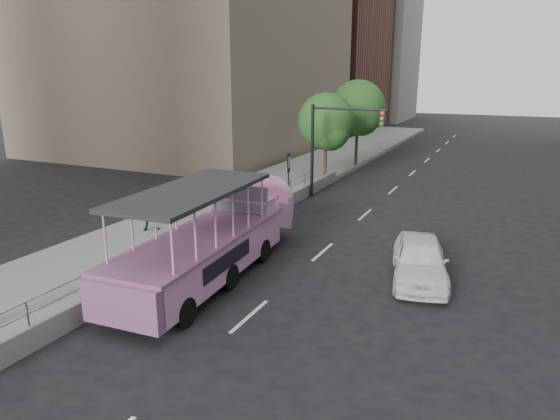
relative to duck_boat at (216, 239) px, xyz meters
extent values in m
plane|color=black|center=(1.66, -0.45, -1.23)|extent=(160.00, 160.00, 0.00)
cube|color=gray|center=(-4.09, 9.55, -1.08)|extent=(5.50, 80.00, 0.30)
cube|color=gray|center=(-1.46, 1.55, -0.75)|extent=(0.24, 30.00, 0.36)
cylinder|color=silver|center=(-1.46, -6.45, -0.22)|extent=(0.07, 0.07, 0.70)
cylinder|color=silver|center=(-1.46, -4.45, -0.22)|extent=(0.07, 0.07, 0.70)
cylinder|color=silver|center=(-1.46, -2.45, -0.22)|extent=(0.07, 0.07, 0.70)
cylinder|color=silver|center=(-1.46, -0.45, -0.22)|extent=(0.07, 0.07, 0.70)
cylinder|color=silver|center=(-1.46, 1.55, -0.22)|extent=(0.07, 0.07, 0.70)
cylinder|color=silver|center=(-1.46, 3.55, -0.22)|extent=(0.07, 0.07, 0.70)
cylinder|color=silver|center=(-1.46, 5.55, -0.22)|extent=(0.07, 0.07, 0.70)
cylinder|color=silver|center=(-1.46, 7.55, -0.22)|extent=(0.07, 0.07, 0.70)
cylinder|color=silver|center=(-1.46, 9.55, -0.22)|extent=(0.07, 0.07, 0.70)
cylinder|color=silver|center=(-1.46, 11.55, -0.22)|extent=(0.07, 0.07, 0.70)
cylinder|color=silver|center=(-1.46, 1.55, -0.22)|extent=(0.06, 22.00, 0.06)
cylinder|color=silver|center=(-1.46, 1.55, 0.11)|extent=(0.06, 22.00, 0.06)
cylinder|color=black|center=(-0.82, -3.90, -0.80)|extent=(0.39, 0.88, 0.87)
cylinder|color=black|center=(1.30, -3.76, -0.80)|extent=(0.39, 0.88, 0.87)
cylinder|color=black|center=(-0.98, -1.21, -0.80)|extent=(0.39, 0.88, 0.87)
cylinder|color=black|center=(1.13, -1.08, -0.80)|extent=(0.39, 0.88, 0.87)
cylinder|color=black|center=(-1.15, 1.48, -0.80)|extent=(0.39, 0.88, 0.87)
cylinder|color=black|center=(0.96, 1.61, -0.80)|extent=(0.39, 0.88, 0.87)
cube|color=pink|center=(0.06, -0.95, -0.25)|extent=(2.89, 8.02, 1.20)
cube|color=pink|center=(-0.23, 3.65, -0.01)|extent=(2.48, 2.18, 1.50)
cylinder|color=pink|center=(-0.28, 4.47, 0.28)|extent=(2.30, 0.81, 2.26)
cube|color=#8A507F|center=(0.32, -5.03, -0.25)|extent=(2.42, 0.49, 1.20)
cube|color=#8A507F|center=(0.06, -0.95, 0.41)|extent=(3.02, 8.31, 0.12)
cube|color=#262528|center=(0.08, -1.34, 2.02)|extent=(2.94, 6.49, 0.13)
cube|color=#85939D|center=(-0.12, 1.97, 1.00)|extent=(2.22, 0.34, 1.01)
cube|color=pink|center=(-0.15, 2.41, 0.71)|extent=(2.17, 1.09, 0.48)
imported|color=white|center=(6.60, 2.34, -0.49)|extent=(2.71, 4.67, 1.50)
imported|color=#252937|center=(-4.61, 2.23, -0.01)|extent=(1.14, 1.13, 1.86)
cylinder|color=black|center=(-1.34, 9.07, 0.08)|extent=(0.08, 0.08, 2.63)
cube|color=#0C0D56|center=(-1.34, 9.07, 1.19)|extent=(0.15, 0.64, 0.95)
cube|color=white|center=(-1.31, 9.07, 1.19)|extent=(0.09, 0.42, 0.58)
cylinder|color=black|center=(-1.24, 12.05, 1.37)|extent=(0.18, 0.18, 5.20)
cylinder|color=black|center=(0.76, 12.05, 3.77)|extent=(4.20, 0.12, 0.12)
cube|color=black|center=(2.66, 12.05, 3.32)|extent=(0.28, 0.22, 0.85)
sphere|color=red|center=(2.66, 11.92, 3.62)|extent=(0.16, 0.16, 0.16)
cylinder|color=#39281A|center=(-1.74, 15.55, 0.31)|extent=(0.22, 0.22, 3.08)
sphere|color=#285020|center=(-1.74, 15.55, 2.73)|extent=(3.52, 3.52, 3.52)
sphere|color=#285020|center=(-1.34, 15.25, 2.18)|extent=(2.42, 2.42, 2.42)
cylinder|color=#39281A|center=(-1.54, 21.55, 0.50)|extent=(0.22, 0.22, 3.47)
sphere|color=#285020|center=(-1.54, 21.55, 3.23)|extent=(3.97, 3.97, 3.97)
sphere|color=#285020|center=(-1.14, 21.25, 2.61)|extent=(2.73, 2.73, 2.73)
cube|color=brown|center=(-16.34, 47.55, 11.77)|extent=(18.00, 16.00, 26.00)
cube|color=gray|center=(-14.34, 63.55, 8.77)|extent=(16.00, 14.00, 20.00)
camera|label=1|loc=(9.12, -13.97, 5.58)|focal=32.00mm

